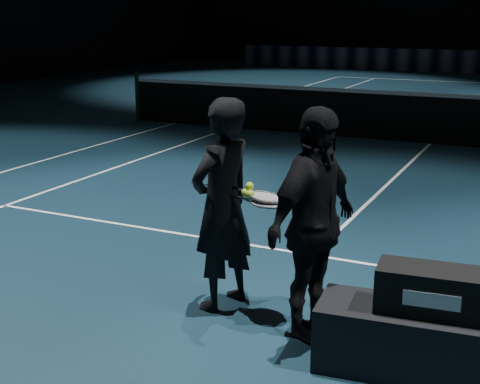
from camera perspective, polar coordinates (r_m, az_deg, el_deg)
The scene contains 13 objects.
floor at distance 12.82m, azimuth 15.86°, elevation 3.90°, with size 36.00×36.00×0.00m, color black.
court_lines at distance 12.82m, azimuth 15.87°, elevation 3.92°, with size 10.98×23.78×0.01m, color white, non-canonical shape.
net_post_left at distance 15.15m, azimuth -8.74°, elevation 8.08°, with size 0.10×0.10×1.10m, color black.
net_mesh at distance 12.74m, azimuth 16.01°, elevation 5.89°, with size 12.80×0.02×0.86m, color black.
net_tape at distance 12.68m, azimuth 16.16°, elevation 7.96°, with size 12.80×0.03×0.07m, color white.
player_bench at distance 4.75m, azimuth 16.04°, elevation -12.37°, with size 1.53×0.51×0.46m, color black.
racket_bag at distance 4.59m, azimuth 16.39°, elevation -8.12°, with size 0.77×0.33×0.31m, color black.
bag_signature at distance 4.44m, azimuth 16.02°, elevation -8.91°, with size 0.36×0.00×0.10m, color white.
player_a at distance 5.38m, azimuth -1.52°, elevation -1.14°, with size 0.64×0.42×1.74m, color black.
player_b at distance 4.92m, azimuth 6.28°, elevation -2.80°, with size 1.02×0.43×1.74m, color black.
racket_lower at distance 5.09m, azimuth 2.44°, elevation -0.99°, with size 0.68×0.22×0.03m, color black, non-canonical shape.
racket_upper at distance 5.14m, azimuth 2.24°, elevation -0.43°, with size 0.68×0.22×0.03m, color black, non-canonical shape.
tennis_balls at distance 5.19m, azimuth 0.71°, elevation 0.06°, with size 0.12×0.10×0.12m, color #B1EB31, non-canonical shape.
Camera 1 is at (2.07, -12.42, 2.38)m, focal length 50.00 mm.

